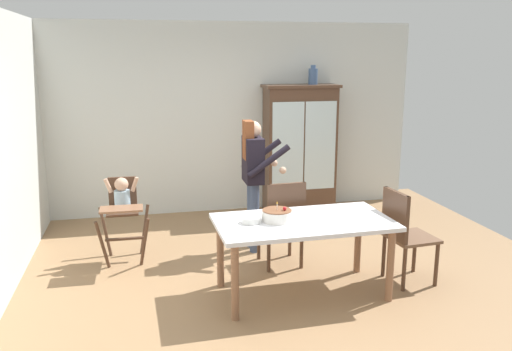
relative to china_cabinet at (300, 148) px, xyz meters
name	(u,v)px	position (x,y,z in m)	size (l,w,h in m)	color
ground_plane	(281,281)	(-0.92, -2.37, -0.92)	(6.24, 6.24, 0.00)	#93704C
wall_back	(233,118)	(-0.92, 0.26, 0.43)	(5.32, 0.06, 2.70)	silver
china_cabinet	(300,148)	(0.00, 0.00, 0.00)	(1.07, 0.48, 1.84)	#4C3323
ceramic_vase	(313,76)	(0.18, 0.00, 1.03)	(0.13, 0.13, 0.27)	#3D567F
high_chair_with_toddler	(123,204)	(-2.48, -1.45, -0.27)	(0.58, 0.69, 0.95)	#4C3323
adult_person	(254,169)	(-1.00, -1.43, 0.05)	(0.50, 0.48, 1.53)	#3D4C6B
dining_table	(303,229)	(-0.79, -2.68, -0.27)	(1.67, 0.92, 0.74)	silver
birthday_cake	(277,215)	(-1.04, -2.65, -0.13)	(0.28, 0.28, 0.19)	white
serving_bowl	(251,220)	(-1.29, -2.65, -0.16)	(0.18, 0.18, 0.06)	silver
dining_chair_far_side	(283,218)	(-0.81, -2.03, -0.37)	(0.47, 0.47, 0.96)	#4C3323
dining_chair_right_end	(403,230)	(0.25, -2.66, -0.37)	(0.48, 0.48, 0.96)	#4C3323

